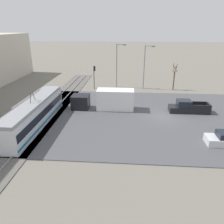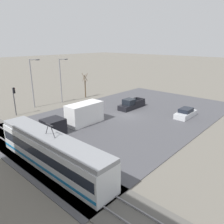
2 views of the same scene
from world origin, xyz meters
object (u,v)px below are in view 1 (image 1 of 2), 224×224
at_px(light_rail_tram, 34,114).
at_px(street_tree, 174,78).
at_px(box_truck, 107,100).
at_px(street_lamp_mid_block, 145,64).
at_px(street_lamp_near_crossing, 118,63).
at_px(traffic_light_pole, 94,74).
at_px(pickup_truck, 188,108).

relative_size(light_rail_tram, street_tree, 2.84).
relative_size(light_rail_tram, box_truck, 1.58).
bearing_deg(light_rail_tram, street_lamp_mid_block, -38.12).
bearing_deg(street_lamp_near_crossing, traffic_light_pole, 113.56).
height_order(pickup_truck, street_tree, street_tree).
xyz_separation_m(pickup_truck, street_lamp_near_crossing, (13.70, 11.16, 4.20)).
distance_m(pickup_truck, street_tree, 12.66).
relative_size(box_truck, pickup_truck, 1.63).
height_order(pickup_truck, street_lamp_near_crossing, street_lamp_near_crossing).
relative_size(pickup_truck, street_lamp_mid_block, 0.68).
xyz_separation_m(box_truck, traffic_light_pole, (11.32, 3.62, 1.54)).
xyz_separation_m(light_rail_tram, box_truck, (6.55, -8.51, -0.14)).
distance_m(pickup_truck, traffic_light_pole, 19.70).
bearing_deg(street_lamp_near_crossing, light_rail_tram, 154.68).
distance_m(traffic_light_pole, street_tree, 15.78).
bearing_deg(street_lamp_mid_block, traffic_light_pole, 96.17).
distance_m(street_tree, street_lamp_mid_block, 6.29).
relative_size(light_rail_tram, street_lamp_mid_block, 1.74).
bearing_deg(street_tree, traffic_light_pole, 92.98).
relative_size(light_rail_tram, pickup_truck, 2.57).
distance_m(traffic_light_pole, street_lamp_near_crossing, 5.27).
bearing_deg(traffic_light_pole, street_lamp_mid_block, -83.83).
bearing_deg(street_lamp_near_crossing, pickup_truck, -140.83).
bearing_deg(light_rail_tram, street_tree, -47.83).
bearing_deg(pickup_truck, traffic_light_pole, 53.13).
bearing_deg(light_rail_tram, box_truck, -52.43).
xyz_separation_m(traffic_light_pole, street_tree, (0.82, -15.75, -0.65)).
relative_size(street_tree, street_lamp_mid_block, 0.61).
bearing_deg(street_tree, box_truck, 135.05).
xyz_separation_m(light_rail_tram, traffic_light_pole, (17.87, -4.89, 1.40)).
bearing_deg(box_truck, pickup_truck, -91.98).
height_order(pickup_truck, traffic_light_pole, traffic_light_pole).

